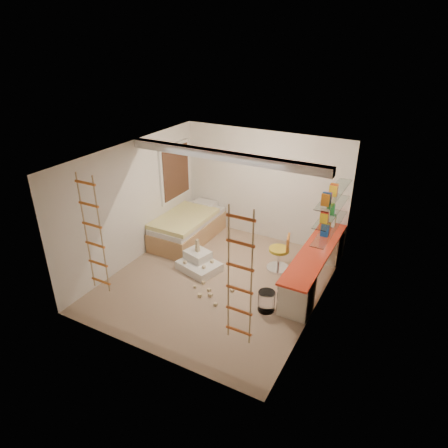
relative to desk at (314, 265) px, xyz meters
The scene contains 15 objects.
floor 1.96m from the desk, 153.35° to the right, with size 4.50×4.50×0.00m, color #A28368.
ceiling_beam 2.78m from the desk, 161.89° to the right, with size 4.00×0.18×0.16m, color white.
window_frame 3.91m from the desk, behind, with size 0.06×1.15×1.35m, color white.
window_blind 3.88m from the desk, behind, with size 0.02×1.00×1.20m, color #4C2D1E.
rope_ladder_left 4.18m from the desk, 139.59° to the right, with size 0.41×0.04×2.13m, color orange, non-canonical shape.
rope_ladder_right 2.86m from the desk, 98.00° to the right, with size 0.41×0.04×2.13m, color #BE4A20, non-canonical shape.
waste_bin 1.36m from the desk, 110.87° to the right, with size 0.31×0.31×0.39m, color white.
desk is the anchor object (origin of this frame).
shelves 1.14m from the desk, 60.31° to the left, with size 0.25×1.80×0.71m.
bed 3.22m from the desk, behind, with size 1.02×2.00×0.69m.
task_lamp 1.21m from the desk, 92.80° to the left, with size 0.14×0.36×0.57m.
swivel_chair 0.79m from the desk, 169.70° to the left, with size 0.58×0.58×0.81m.
play_platform 2.38m from the desk, 164.03° to the right, with size 0.96×0.83×0.36m.
toy_blocks 2.19m from the desk, 152.60° to the right, with size 1.27×1.10×0.63m.
books 1.26m from the desk, 60.31° to the left, with size 0.14×0.64×0.92m.
Camera 1 is at (3.33, -5.87, 4.57)m, focal length 32.00 mm.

